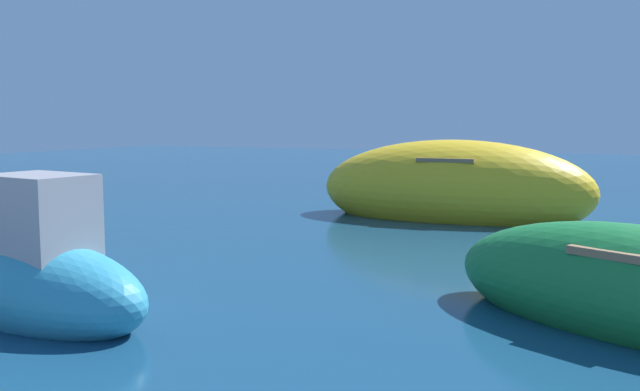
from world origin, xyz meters
name	(u,v)px	position (x,y,z in m)	size (l,w,h in m)	color
moored_boat_0	(634,291)	(-5.95, 3.23, 0.37)	(4.29, 3.16, 1.35)	#197233
moored_boat_1	(29,278)	(-11.82, 1.15, 0.41)	(3.55, 1.74, 1.77)	teal
moored_boat_3	(454,190)	(-9.31, 10.24, 0.59)	(5.77, 2.41, 2.13)	gold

